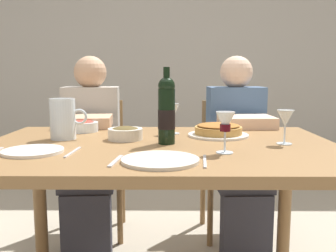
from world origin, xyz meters
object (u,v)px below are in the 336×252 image
Objects in this scene: dining_table at (160,165)px; water_pitcher at (63,121)px; dinner_plate_right_setting at (160,160)px; wine_bottle at (167,111)px; wine_glass_centre at (225,124)px; wine_glass_spare at (173,113)px; diner_right at (239,147)px; olive_bowl at (125,133)px; dinner_plate_left_setting at (33,151)px; baked_tart at (218,130)px; chair_left at (96,157)px; chair_right at (230,157)px; wine_glass_left_diner at (285,120)px; salad_bowl at (83,126)px; diner_left at (90,147)px.

dining_table is 0.48m from water_pitcher.
dinner_plate_right_setting is (0.01, -0.32, 0.10)m from dining_table.
wine_bottle reaches higher than wine_glass_centre.
wine_glass_spare reaches higher than dinner_plate_right_setting.
olive_bowl is at bearing 39.84° from diner_right.
diner_right reaches higher than dinner_plate_left_setting.
baked_tart is (0.27, 0.20, 0.12)m from dining_table.
dinner_plate_left_setting is at bearing -159.28° from dining_table.
baked_tart is 0.33× the size of chair_left.
olive_bowl is 1.04× the size of wine_glass_spare.
baked_tart is 0.25× the size of diner_right.
water_pitcher is (-0.44, 0.12, 0.17)m from dining_table.
chair_left is 1.00× the size of chair_right.
dining_table is at bearing -15.02° from water_pitcher.
chair_left reaches higher than dinner_plate_right_setting.
wine_glass_centre is 0.13× the size of diner_right.
wine_bottle is at bearing -96.42° from wine_glass_spare.
olive_bowl reaches higher than dinner_plate_right_setting.
dinner_plate_left_setting is at bearing -169.93° from wine_glass_left_diner.
chair_left is at bearing 110.97° from dinner_plate_right_setting.
chair_left reaches higher than salad_bowl.
dining_table is 0.81m from diner_right.
wine_glass_left_diner is at bearing -1.07° from wine_bottle.
wine_glass_left_diner reaches higher than olive_bowl.
wine_glass_spare is 0.83m from chair_right.
wine_glass_spare reaches higher than chair_left.
salad_bowl is 0.58× the size of dinner_plate_right_setting.
diner_left is (-0.00, 0.55, -0.22)m from water_pitcher.
diner_right reaches higher than wine_glass_spare.
diner_left is at bearing 97.05° from salad_bowl.
wine_bottle is at bearing 120.93° from diner_left.
diner_left is 0.90m from diner_right.
chair_left is at bearing -17.46° from diner_right.
water_pitcher is at bearing 176.88° from olive_bowl.
diner_left is (-0.44, 0.67, -0.05)m from dining_table.
chair_right is at bearing 49.70° from dinner_plate_left_setting.
dinner_plate_right_setting is 1.34m from chair_left.
dining_table is 1.29× the size of diner_right.
dinner_plate_right_setting is at bearing 110.09° from diner_left.
wine_bottle is 1.13× the size of baked_tart.
diner_right is (0.91, -0.24, 0.12)m from chair_left.
dining_table is at bearing -39.95° from salad_bowl.
baked_tart is (0.24, 0.19, -0.11)m from wine_bottle.
wine_glass_centre is at bearing -0.20° from dinner_plate_left_setting.
chair_left is (-0.46, 0.90, -0.17)m from dining_table.
wine_bottle is 2.22× the size of wine_glass_left_diner.
water_pitcher reaches higher than chair_right.
olive_bowl is 0.50m from wine_glass_centre.
salad_bowl reaches higher than dinner_plate_left_setting.
olive_bowl is at bearing 153.18° from wine_bottle.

